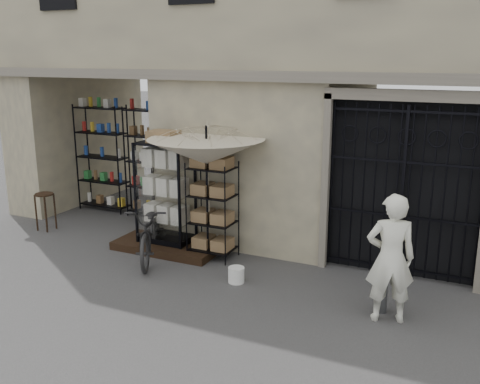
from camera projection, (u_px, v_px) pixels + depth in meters
The scene contains 14 objects.
ground at pixel (249, 309), 7.81m from camera, with size 80.00×80.00×0.00m, color black.
main_building at pixel (335, 6), 10.20m from camera, with size 14.00×4.00×9.00m, color tan.
shop_recess at pixel (114, 153), 11.73m from camera, with size 3.00×1.70×3.00m, color black.
shop_shelving at pixel (127, 160), 12.25m from camera, with size 2.70×0.50×2.50m, color black.
iron_gate at pixel (404, 187), 8.72m from camera, with size 2.50×0.21×3.00m.
step_platform at pixel (167, 246), 10.13m from camera, with size 2.00×0.90×0.15m, color black.
display_cabinet at pixel (165, 198), 10.01m from camera, with size 1.02×0.71×2.06m.
wire_rack at pixel (213, 211), 9.60m from camera, with size 0.86×0.67×1.77m.
market_umbrella at pixel (206, 145), 9.22m from camera, with size 1.88×1.92×2.91m.
white_bucket at pixel (236, 275), 8.69m from camera, with size 0.27×0.27×0.26m, color white.
bicycle at pixel (152, 258), 9.74m from camera, with size 0.69×1.05×1.99m, color black.
wooden_stool at pixel (46, 211), 11.24m from camera, with size 0.42×0.42×0.80m.
steel_bollard at pixel (383, 285), 7.62m from camera, with size 0.15×0.15×0.83m, color #5C5E61.
shopkeeper at pixel (386, 319), 7.49m from camera, with size 0.67×1.83×0.44m, color white.
Camera 1 is at (2.89, -6.53, 3.59)m, focal length 40.00 mm.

